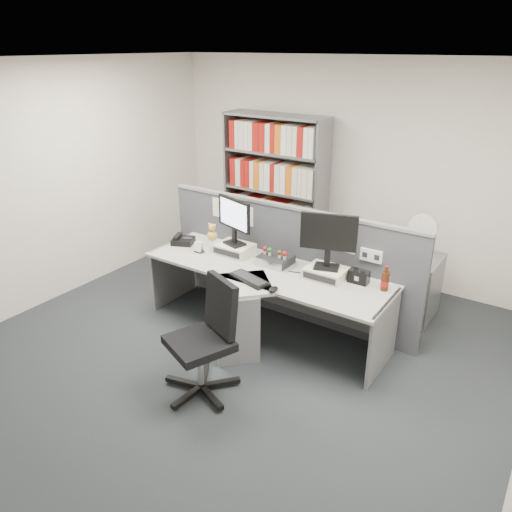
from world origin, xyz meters
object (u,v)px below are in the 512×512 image
Objects in this scene: filing_cabinet at (415,287)px; desktop_pc at (275,260)px; speaker at (359,276)px; desk at (253,300)px; keyboard at (249,279)px; mouse at (273,289)px; cola_bottle at (385,281)px; shelving_unit at (275,193)px; monitor_right at (328,236)px; desk_calendar at (199,248)px; monitor_left at (234,217)px; desk_phone at (183,240)px; desk_fan at (423,231)px; office_chair at (207,335)px.

desktop_pc is at bearing -139.41° from filing_cabinet.
speaker reaches higher than desktop_pc.
keyboard reaches higher than desk.
desk is at bearing -130.61° from filing_cabinet.
cola_bottle is at bearing 35.28° from mouse.
shelving_unit is at bearing 121.58° from mouse.
speaker is (0.89, 0.54, 0.05)m from keyboard.
keyboard is 0.67× the size of filing_cabinet.
desk_calendar is at bearing -171.98° from monitor_right.
cola_bottle is 1.07m from filing_cabinet.
monitor_left is 1.09× the size of keyboard.
desk is 0.91m from desk_calendar.
desktop_pc is at bearing -175.80° from speaker.
desk_fan is at bearing 25.54° from desk_phone.
monitor_right reaches higher than filing_cabinet.
speaker is at bearing 26.45° from desk.
desktop_pc is 1.58m from desk_fan.
desktop_pc is 0.69× the size of keyboard.
monitor_right is 1.42m from filing_cabinet.
monitor_left is 1.72× the size of desk_phone.
desk_fan is at bearing 60.83° from mouse.
desk_calendar is (-0.85, -0.20, 0.01)m from desktop_pc.
monitor_left is 1.53m from shelving_unit.
desk_phone is at bearing -154.45° from filing_cabinet.
desk_calendar is 2.41m from filing_cabinet.
mouse is 0.97× the size of desk_calendar.
shelving_unit reaches higher than speaker.
desk_fan is (0.87, 1.56, 0.27)m from mouse.
office_chair is at bearing -115.62° from filing_cabinet.
desk_fan is at bearing -12.08° from shelving_unit.
shelving_unit reaches higher than mouse.
desk_calendar is 1.76m from speaker.
office_chair is (-1.08, -2.26, 0.19)m from filing_cabinet.
cola_bottle is (0.57, 0.05, -0.33)m from monitor_right.
monitor_left is at bearing 116.34° from office_chair.
monitor_left is 4.19× the size of desk_calendar.
desk_fan is (1.70, 1.02, -0.11)m from monitor_left.
monitor_right is (1.10, 0.00, 0.02)m from monitor_left.
cola_bottle reaches higher than desk_phone.
cola_bottle reaches higher than filing_cabinet.
filing_cabinet is at bearing 59.44° from monitor_right.
desk_calendar is at bearing -16.37° from desk_phone.
keyboard is 0.46× the size of office_chair.
shelving_unit is (-0.40, 1.46, -0.15)m from monitor_left.
monitor_left is at bearing -74.69° from shelving_unit.
desk_calendar is 0.50× the size of cola_bottle.
office_chair reaches higher than mouse.
keyboard is at bearing -128.54° from filing_cabinet.
office_chair is at bearing -63.66° from monitor_left.
desk_calendar is (-0.85, 0.27, 0.04)m from keyboard.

